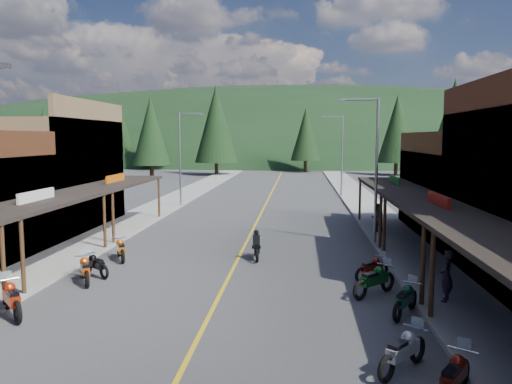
% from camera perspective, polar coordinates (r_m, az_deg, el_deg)
% --- Properties ---
extents(ground, '(220.00, 220.00, 0.00)m').
position_cam_1_polar(ground, '(20.46, -3.55, -10.49)').
color(ground, '#38383A').
rests_on(ground, ground).
extents(centerline, '(0.15, 90.00, 0.01)m').
position_cam_1_polar(centerline, '(39.91, 0.69, -2.22)').
color(centerline, gold).
rests_on(centerline, ground).
extents(sidewalk_west, '(3.40, 94.00, 0.15)m').
position_cam_1_polar(sidewalk_west, '(41.46, -11.40, -1.93)').
color(sidewalk_west, gray).
rests_on(sidewalk_west, ground).
extents(sidewalk_east, '(3.40, 94.00, 0.15)m').
position_cam_1_polar(sidewalk_east, '(40.21, 13.16, -2.22)').
color(sidewalk_east, gray).
rests_on(sidewalk_east, ground).
extents(shop_west_3, '(10.90, 10.20, 8.20)m').
position_cam_1_polar(shop_west_3, '(35.01, -23.59, 1.85)').
color(shop_west_3, brown).
rests_on(shop_west_3, ground).
extents(shop_east_3, '(10.90, 10.20, 6.20)m').
position_cam_1_polar(shop_east_3, '(32.70, 24.26, -0.19)').
color(shop_east_3, '#4C2D16').
rests_on(shop_east_3, ground).
extents(streetlight_1, '(2.16, 0.18, 8.00)m').
position_cam_1_polar(streetlight_1, '(42.56, -8.50, 4.26)').
color(streetlight_1, gray).
rests_on(streetlight_1, ground).
extents(streetlight_2, '(2.16, 0.18, 8.00)m').
position_cam_1_polar(streetlight_2, '(27.70, 13.32, 3.13)').
color(streetlight_2, gray).
rests_on(streetlight_2, ground).
extents(streetlight_3, '(2.16, 0.18, 8.00)m').
position_cam_1_polar(streetlight_3, '(49.55, 9.63, 4.52)').
color(streetlight_3, gray).
rests_on(streetlight_3, ground).
extents(ridge_hill, '(310.00, 140.00, 60.00)m').
position_cam_1_polar(ridge_hill, '(154.51, 3.87, 4.06)').
color(ridge_hill, black).
rests_on(ridge_hill, ground).
extents(pine_0, '(5.04, 5.04, 11.00)m').
position_cam_1_polar(pine_0, '(92.00, -23.01, 6.13)').
color(pine_0, black).
rests_on(pine_0, ground).
extents(pine_1, '(5.88, 5.88, 12.50)m').
position_cam_1_polar(pine_1, '(93.35, -11.91, 6.95)').
color(pine_1, black).
rests_on(pine_1, ground).
extents(pine_2, '(6.72, 6.72, 14.00)m').
position_cam_1_polar(pine_2, '(78.47, -4.58, 7.77)').
color(pine_2, black).
rests_on(pine_2, ground).
extents(pine_3, '(5.04, 5.04, 11.00)m').
position_cam_1_polar(pine_3, '(85.38, 5.70, 6.63)').
color(pine_3, black).
rests_on(pine_3, ground).
extents(pine_4, '(5.88, 5.88, 12.50)m').
position_cam_1_polar(pine_4, '(80.80, 15.82, 6.98)').
color(pine_4, black).
rests_on(pine_4, ground).
extents(pine_5, '(6.72, 6.72, 14.00)m').
position_cam_1_polar(pine_5, '(96.53, 23.91, 6.97)').
color(pine_5, black).
rests_on(pine_5, ground).
extents(pine_7, '(5.88, 5.88, 12.50)m').
position_cam_1_polar(pine_7, '(101.57, -15.28, 6.80)').
color(pine_7, black).
rests_on(pine_7, ground).
extents(pine_8, '(4.48, 4.48, 10.00)m').
position_cam_1_polar(pine_8, '(64.39, -17.93, 6.03)').
color(pine_8, black).
rests_on(pine_8, ground).
extents(pine_9, '(4.93, 4.93, 10.80)m').
position_cam_1_polar(pine_9, '(67.73, 23.22, 6.17)').
color(pine_9, black).
rests_on(pine_9, ground).
extents(pine_10, '(5.38, 5.38, 11.60)m').
position_cam_1_polar(pine_10, '(72.46, -11.93, 6.83)').
color(pine_10, black).
rests_on(pine_10, ground).
extents(pine_11, '(5.82, 5.82, 12.40)m').
position_cam_1_polar(pine_11, '(59.87, 21.69, 7.06)').
color(pine_11, black).
rests_on(pine_11, ground).
extents(bike_west_6, '(2.14, 2.25, 1.33)m').
position_cam_1_polar(bike_west_6, '(18.58, -26.17, -10.73)').
color(bike_west_6, '#B3250C').
rests_on(bike_west_6, ground).
extents(bike_west_7, '(1.65, 2.21, 1.22)m').
position_cam_1_polar(bike_west_7, '(21.60, -18.95, -8.25)').
color(bike_west_7, '#CB470E').
rests_on(bike_west_7, ground).
extents(bike_west_8, '(1.92, 1.70, 1.10)m').
position_cam_1_polar(bike_west_8, '(22.46, -17.87, -7.80)').
color(bike_west_8, black).
rests_on(bike_west_8, ground).
extents(bike_west_9, '(1.56, 2.17, 1.19)m').
position_cam_1_polar(bike_west_9, '(24.99, -15.21, -6.20)').
color(bike_west_9, '#CB6A0E').
rests_on(bike_west_9, ground).
extents(bike_east_4, '(1.72, 2.14, 1.20)m').
position_cam_1_polar(bike_east_4, '(12.69, 21.71, -18.87)').
color(bike_east_4, '#64160D').
rests_on(bike_east_4, ground).
extents(bike_east_5, '(1.93, 2.09, 1.22)m').
position_cam_1_polar(bike_east_5, '(13.61, 16.45, -16.83)').
color(bike_east_5, '#A6A7AC').
rests_on(bike_east_5, ground).
extents(bike_east_6, '(1.65, 2.15, 1.19)m').
position_cam_1_polar(bike_east_6, '(17.59, 16.70, -11.54)').
color(bike_east_6, '#0B3B27').
rests_on(bike_east_6, ground).
extents(bike_east_7, '(2.18, 2.14, 1.31)m').
position_cam_1_polar(bike_east_7, '(19.34, 13.38, -9.62)').
color(bike_east_7, '#0D4214').
rests_on(bike_east_7, ground).
extents(bike_east_8, '(1.87, 1.78, 1.11)m').
position_cam_1_polar(bike_east_8, '(21.41, 13.12, -8.34)').
color(bike_east_8, maroon).
rests_on(bike_east_8, ground).
extents(rider_on_bike, '(0.87, 2.02, 1.49)m').
position_cam_1_polar(rider_on_bike, '(24.33, 0.08, -6.31)').
color(rider_on_bike, black).
rests_on(rider_on_bike, ground).
extents(pedestrian_east_a, '(0.66, 0.79, 1.84)m').
position_cam_1_polar(pedestrian_east_a, '(18.93, 20.93, -8.93)').
color(pedestrian_east_a, '#271D2C').
rests_on(pedestrian_east_a, sidewalk_east).
extents(pedestrian_east_b, '(0.97, 0.84, 1.73)m').
position_cam_1_polar(pedestrian_east_b, '(31.46, 13.66, -2.83)').
color(pedestrian_east_b, brown).
rests_on(pedestrian_east_b, sidewalk_east).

